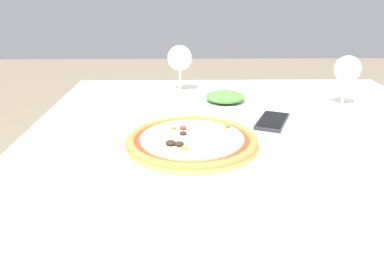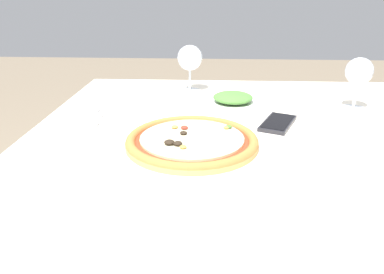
{
  "view_description": "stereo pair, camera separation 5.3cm",
  "coord_description": "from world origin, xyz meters",
  "px_view_note": "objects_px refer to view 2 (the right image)",
  "views": [
    {
      "loc": [
        -0.16,
        -0.88,
        1.08
      ],
      "look_at": [
        -0.15,
        -0.11,
        0.76
      ],
      "focal_mm": 35.0,
      "sensor_mm": 36.0,
      "label": 1
    },
    {
      "loc": [
        -0.11,
        -0.88,
        1.08
      ],
      "look_at": [
        -0.15,
        -0.11,
        0.76
      ],
      "focal_mm": 35.0,
      "sensor_mm": 36.0,
      "label": 2
    }
  ],
  "objects_px": {
    "pizza_plate": "(192,142)",
    "wine_glass_far_left": "(190,59)",
    "side_plate": "(233,101)",
    "dining_table": "(250,164)",
    "fork": "(99,118)",
    "wine_glass_far_right": "(359,73)",
    "cell_phone": "(278,123)"
  },
  "relations": [
    {
      "from": "pizza_plate",
      "to": "wine_glass_far_left",
      "type": "bearing_deg",
      "value": 93.79
    },
    {
      "from": "wine_glass_far_left",
      "to": "side_plate",
      "type": "bearing_deg",
      "value": -48.33
    },
    {
      "from": "wine_glass_far_left",
      "to": "dining_table",
      "type": "bearing_deg",
      "value": -65.13
    },
    {
      "from": "fork",
      "to": "side_plate",
      "type": "bearing_deg",
      "value": 21.24
    },
    {
      "from": "pizza_plate",
      "to": "wine_glass_far_right",
      "type": "xyz_separation_m",
      "value": [
        0.47,
        0.32,
        0.09
      ]
    },
    {
      "from": "pizza_plate",
      "to": "side_plate",
      "type": "relative_size",
      "value": 1.63
    },
    {
      "from": "dining_table",
      "to": "wine_glass_far_left",
      "type": "height_order",
      "value": "wine_glass_far_left"
    },
    {
      "from": "dining_table",
      "to": "side_plate",
      "type": "height_order",
      "value": "side_plate"
    },
    {
      "from": "dining_table",
      "to": "wine_glass_far_left",
      "type": "relative_size",
      "value": 7.15
    },
    {
      "from": "wine_glass_far_right",
      "to": "cell_phone",
      "type": "height_order",
      "value": "wine_glass_far_right"
    },
    {
      "from": "cell_phone",
      "to": "side_plate",
      "type": "relative_size",
      "value": 0.77
    },
    {
      "from": "fork",
      "to": "wine_glass_far_right",
      "type": "bearing_deg",
      "value": 9.68
    },
    {
      "from": "fork",
      "to": "wine_glass_far_left",
      "type": "relative_size",
      "value": 1.07
    },
    {
      "from": "cell_phone",
      "to": "wine_glass_far_left",
      "type": "bearing_deg",
      "value": 127.58
    },
    {
      "from": "cell_phone",
      "to": "side_plate",
      "type": "height_order",
      "value": "side_plate"
    },
    {
      "from": "wine_glass_far_left",
      "to": "fork",
      "type": "bearing_deg",
      "value": -127.73
    },
    {
      "from": "pizza_plate",
      "to": "cell_phone",
      "type": "relative_size",
      "value": 2.13
    },
    {
      "from": "pizza_plate",
      "to": "fork",
      "type": "xyz_separation_m",
      "value": [
        -0.27,
        0.19,
        -0.01
      ]
    },
    {
      "from": "fork",
      "to": "wine_glass_far_left",
      "type": "xyz_separation_m",
      "value": [
        0.24,
        0.31,
        0.11
      ]
    },
    {
      "from": "dining_table",
      "to": "side_plate",
      "type": "distance_m",
      "value": 0.25
    },
    {
      "from": "cell_phone",
      "to": "wine_glass_far_right",
      "type": "bearing_deg",
      "value": 31.08
    },
    {
      "from": "pizza_plate",
      "to": "cell_phone",
      "type": "xyz_separation_m",
      "value": [
        0.22,
        0.17,
        -0.01
      ]
    },
    {
      "from": "dining_table",
      "to": "pizza_plate",
      "type": "distance_m",
      "value": 0.21
    },
    {
      "from": "dining_table",
      "to": "fork",
      "type": "relative_size",
      "value": 6.66
    },
    {
      "from": "dining_table",
      "to": "side_plate",
      "type": "relative_size",
      "value": 5.43
    },
    {
      "from": "wine_glass_far_left",
      "to": "cell_phone",
      "type": "height_order",
      "value": "wine_glass_far_left"
    },
    {
      "from": "pizza_plate",
      "to": "cell_phone",
      "type": "distance_m",
      "value": 0.28
    },
    {
      "from": "wine_glass_far_left",
      "to": "cell_phone",
      "type": "relative_size",
      "value": 0.99
    },
    {
      "from": "fork",
      "to": "side_plate",
      "type": "distance_m",
      "value": 0.41
    },
    {
      "from": "wine_glass_far_right",
      "to": "cell_phone",
      "type": "xyz_separation_m",
      "value": [
        -0.25,
        -0.15,
        -0.1
      ]
    },
    {
      "from": "pizza_plate",
      "to": "side_plate",
      "type": "xyz_separation_m",
      "value": [
        0.11,
        0.34,
        -0.0
      ]
    },
    {
      "from": "pizza_plate",
      "to": "wine_glass_far_left",
      "type": "relative_size",
      "value": 2.15
    }
  ]
}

